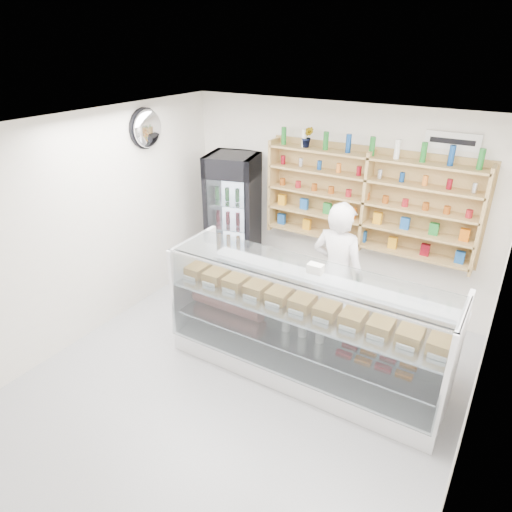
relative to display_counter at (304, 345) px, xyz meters
The scene contains 8 objects.
room 1.31m from the display_counter, 128.31° to the right, with size 5.00×5.00×5.00m.
display_counter is the anchor object (origin of this frame).
shop_worker 0.99m from the display_counter, 88.88° to the left, with size 0.67×0.44×1.85m, color silver.
drinks_cooler 2.56m from the display_counter, 142.66° to the left, with size 0.88×0.86×2.01m.
wall_shelving 2.10m from the display_counter, 89.93° to the left, with size 2.84×0.28×1.33m.
potted_plant 2.75m from the display_counter, 117.52° to the left, with size 0.15×0.12×0.28m, color #1E6626.
security_mirror 3.43m from the display_counter, 167.95° to the left, with size 0.15×0.50×0.50m, color silver.
wall_sign 2.92m from the display_counter, 63.88° to the left, with size 0.62×0.03×0.20m, color white.
Camera 1 is at (2.24, -3.27, 3.56)m, focal length 32.00 mm.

